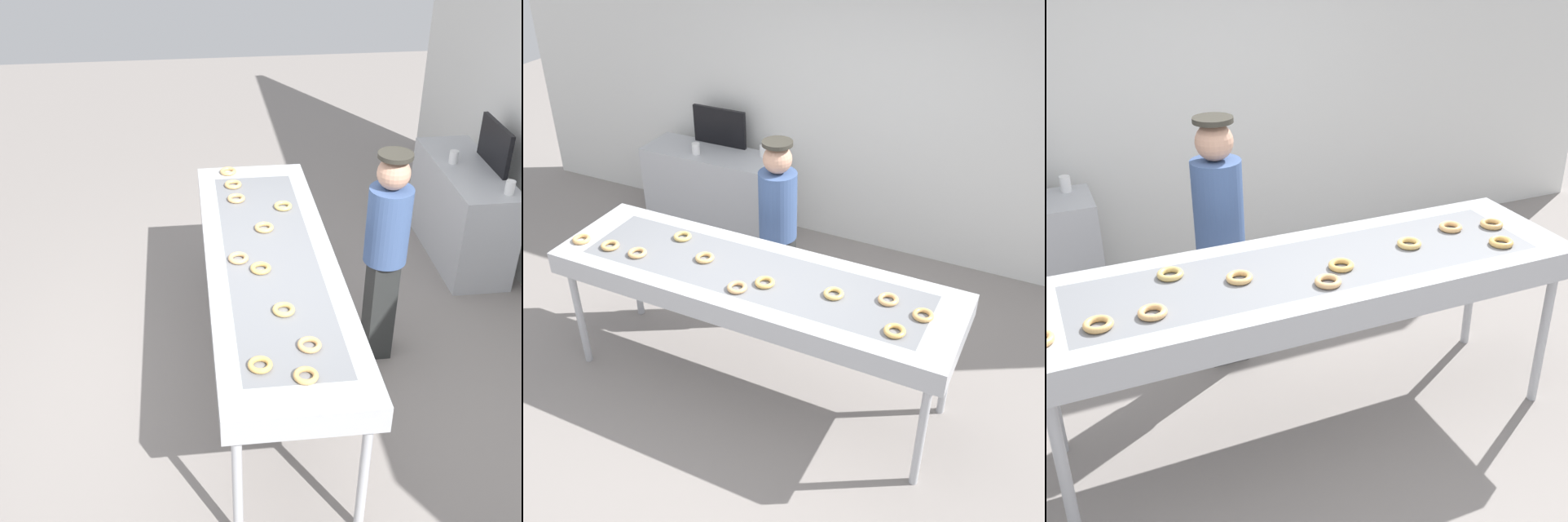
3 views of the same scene
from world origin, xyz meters
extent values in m
plane|color=gray|center=(0.00, 0.00, 0.00)|extent=(16.00, 16.00, 0.00)
cube|color=#B7BABF|center=(0.00, 0.00, 0.93)|extent=(2.84, 0.84, 0.16)
cube|color=slate|center=(0.00, 0.00, 0.98)|extent=(2.42, 0.59, 0.08)
cylinder|color=#B7BABF|center=(-1.32, -0.34, 0.43)|extent=(0.06, 0.06, 0.85)
cylinder|color=#B7BABF|center=(1.32, -0.34, 0.43)|extent=(0.06, 0.06, 0.85)
cylinder|color=#B7BABF|center=(-1.32, 0.34, 0.43)|extent=(0.06, 0.06, 0.85)
cylinder|color=#B7BABF|center=(1.32, 0.34, 0.43)|extent=(0.06, 0.06, 0.85)
torus|color=#E1AB6F|center=(0.00, -0.21, 1.03)|extent=(0.14, 0.14, 0.03)
torus|color=#EAB068|center=(-1.31, -0.18, 1.03)|extent=(0.18, 0.18, 0.03)
torus|color=#DDB866|center=(-0.68, 0.17, 1.03)|extent=(0.18, 0.18, 0.03)
torus|color=#E9B06E|center=(-0.84, -0.15, 1.03)|extent=(0.17, 0.17, 0.03)
torus|color=tan|center=(1.16, 0.03, 1.03)|extent=(0.13, 0.13, 0.03)
torus|color=#EDB16D|center=(0.92, 0.09, 1.03)|extent=(0.17, 0.17, 0.03)
torus|color=#E4AF66|center=(-1.07, -0.16, 1.03)|extent=(0.15, 0.15, 0.03)
torus|color=#EABC67|center=(0.59, 0.00, 1.03)|extent=(0.16, 0.16, 0.03)
torus|color=#ECB35C|center=(1.05, -0.19, 1.03)|extent=(0.15, 0.15, 0.03)
torus|color=#E6B25E|center=(0.13, -0.08, 1.03)|extent=(0.18, 0.18, 0.03)
torus|color=#E8B269|center=(-0.38, 0.00, 1.03)|extent=(0.17, 0.17, 0.03)
cube|color=#2A2C2C|center=(-0.23, 0.83, 0.40)|extent=(0.24, 0.18, 0.80)
cylinder|color=#3F598C|center=(-0.23, 0.83, 1.08)|extent=(0.30, 0.30, 0.55)
sphere|color=tan|center=(-0.23, 0.83, 1.47)|extent=(0.22, 0.22, 0.22)
cylinder|color=#322F28|center=(-0.23, 0.83, 1.59)|extent=(0.23, 0.23, 0.03)
cube|color=#B7BABF|center=(-1.53, 1.92, 0.43)|extent=(1.38, 0.51, 0.86)
cylinder|color=white|center=(-0.99, 2.05, 0.92)|extent=(0.08, 0.08, 0.11)
cylinder|color=white|center=(-1.62, 1.81, 0.92)|extent=(0.08, 0.08, 0.11)
cube|color=black|center=(-1.53, 2.12, 1.05)|extent=(0.59, 0.04, 0.38)
camera|label=1|loc=(3.83, -0.50, 3.43)|focal=48.64mm
camera|label=2|loc=(1.74, -3.08, 3.40)|focal=43.76mm
camera|label=3|loc=(-1.24, -2.75, 2.56)|focal=45.87mm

